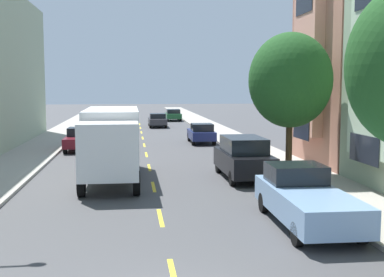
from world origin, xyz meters
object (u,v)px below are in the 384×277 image
object	(u,v)px
parked_hatchback_navy	(201,133)
parked_sedan_forest	(173,115)
street_tree_second	(290,80)
parked_pickup_sky	(305,198)
delivery_box_truck	(112,140)
moving_charcoal_sedan	(157,120)
parked_hatchback_burgundy	(79,139)
parked_suv_black	(243,157)

from	to	relation	value
parked_hatchback_navy	parked_sedan_forest	world-z (taller)	parked_hatchback_navy
street_tree_second	parked_pickup_sky	world-z (taller)	street_tree_second
delivery_box_truck	parked_hatchback_navy	size ratio (longest dim) A/B	2.03
delivery_box_truck	parked_pickup_sky	world-z (taller)	delivery_box_truck
moving_charcoal_sedan	parked_hatchback_burgundy	bearing A→B (deg)	-108.44
parked_hatchback_burgundy	moving_charcoal_sedan	bearing A→B (deg)	71.56
parked_sedan_forest	parked_pickup_sky	xyz separation A→B (m)	(0.16, -46.50, 0.08)
parked_sedan_forest	parked_hatchback_burgundy	world-z (taller)	parked_hatchback_burgundy
parked_suv_black	moving_charcoal_sedan	world-z (taller)	parked_suv_black
parked_hatchback_burgundy	parked_suv_black	bearing A→B (deg)	-52.44
delivery_box_truck	parked_hatchback_burgundy	world-z (taller)	delivery_box_truck
parked_pickup_sky	parked_hatchback_burgundy	xyz separation A→B (m)	(-8.74, 18.89, -0.07)
parked_hatchback_burgundy	parked_hatchback_navy	bearing A→B (deg)	19.92
delivery_box_truck	parked_sedan_forest	distance (m)	38.85
parked_hatchback_burgundy	parked_sedan_forest	bearing A→B (deg)	72.75
parked_suv_black	parked_hatchback_navy	bearing A→B (deg)	89.75
parked_suv_black	moving_charcoal_sedan	bearing A→B (deg)	94.68
parked_hatchback_navy	parked_sedan_forest	xyz separation A→B (m)	(-0.06, 24.48, -0.01)
parked_suv_black	parked_hatchback_burgundy	size ratio (longest dim) A/B	1.20
street_tree_second	parked_pickup_sky	distance (m)	8.87
parked_pickup_sky	parked_hatchback_navy	bearing A→B (deg)	90.28
parked_hatchback_burgundy	moving_charcoal_sedan	xyz separation A→B (m)	(6.14, 18.42, -0.01)
parked_sedan_forest	parked_pickup_sky	bearing A→B (deg)	-89.80
parked_hatchback_navy	parked_hatchback_burgundy	size ratio (longest dim) A/B	1.00
parked_pickup_sky	moving_charcoal_sedan	xyz separation A→B (m)	(-2.59, 37.32, -0.08)
moving_charcoal_sedan	parked_hatchback_navy	bearing A→B (deg)	-80.77
parked_sedan_forest	parked_suv_black	distance (m)	38.75
parked_suv_black	parked_sedan_forest	bearing A→B (deg)	89.99
delivery_box_truck	moving_charcoal_sedan	world-z (taller)	delivery_box_truck
parked_pickup_sky	parked_hatchback_burgundy	world-z (taller)	parked_pickup_sky
parked_sedan_forest	moving_charcoal_sedan	distance (m)	9.50
parked_suv_black	parked_pickup_sky	bearing A→B (deg)	-88.74
moving_charcoal_sedan	delivery_box_truck	bearing A→B (deg)	-97.04
parked_pickup_sky	moving_charcoal_sedan	bearing A→B (deg)	93.97
parked_hatchback_burgundy	parked_pickup_sky	bearing A→B (deg)	-65.18
delivery_box_truck	parked_hatchback_burgundy	xyz separation A→B (m)	(-2.54, 10.75, -1.09)
moving_charcoal_sedan	parked_suv_black	bearing A→B (deg)	-85.32
moving_charcoal_sedan	parked_sedan_forest	bearing A→B (deg)	75.18
delivery_box_truck	parked_suv_black	world-z (taller)	delivery_box_truck
delivery_box_truck	parked_pickup_sky	xyz separation A→B (m)	(6.19, -8.14, -1.02)
parked_hatchback_navy	parked_suv_black	distance (m)	14.27
street_tree_second	delivery_box_truck	size ratio (longest dim) A/B	0.81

